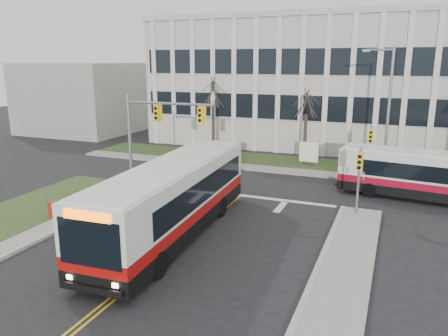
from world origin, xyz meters
TOP-DOWN VIEW (x-y plane):
  - ground at (0.00, 0.00)m, footprint 120.00×120.00m
  - sidewalk_cross at (5.00, 15.20)m, footprint 44.00×1.60m
  - building_lawn at (5.00, 18.00)m, footprint 44.00×5.00m
  - office_building at (5.00, 30.00)m, footprint 40.00×16.00m
  - building_annex at (-26.00, 26.00)m, footprint 12.00×12.00m
  - mast_arm_signal at (-5.62, 7.16)m, footprint 6.11×0.38m
  - signal_pole_near at (7.20, 6.90)m, footprint 0.34×0.39m
  - signal_pole_far at (7.20, 15.40)m, footprint 0.34×0.39m
  - streetlight at (8.03, 16.20)m, footprint 2.15×0.25m
  - directory_sign at (2.50, 17.50)m, footprint 1.50×0.12m
  - tree_left at (-6.00, 18.00)m, footprint 1.80×1.80m
  - tree_mid at (2.00, 18.20)m, footprint 1.80×1.80m
  - bus_main at (-0.78, 0.96)m, footprint 3.51×13.22m
  - bus_cross at (11.13, 11.50)m, footprint 11.05×3.76m
  - newspaper_box_red at (-7.83, 0.58)m, footprint 0.64×0.61m

SIDE VIEW (x-z plane):
  - ground at x=0.00m, z-range 0.00..0.00m
  - building_lawn at x=5.00m, z-range 0.00..0.12m
  - sidewalk_cross at x=5.00m, z-range 0.00..0.14m
  - newspaper_box_red at x=-7.83m, z-range 0.00..0.95m
  - directory_sign at x=2.50m, z-range 0.17..2.17m
  - bus_cross at x=11.13m, z-range 0.00..2.89m
  - bus_main at x=-0.78m, z-range 0.00..3.49m
  - signal_pole_near at x=7.20m, z-range 0.60..4.40m
  - signal_pole_far at x=7.20m, z-range 0.60..4.40m
  - building_annex at x=-26.00m, z-range 0.00..8.00m
  - mast_arm_signal at x=-5.62m, z-range 1.16..7.36m
  - tree_mid at x=2.00m, z-range 1.47..8.29m
  - streetlight at x=8.03m, z-range 0.59..9.79m
  - tree_left at x=-6.00m, z-range 1.66..9.36m
  - office_building at x=5.00m, z-range 0.00..12.00m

